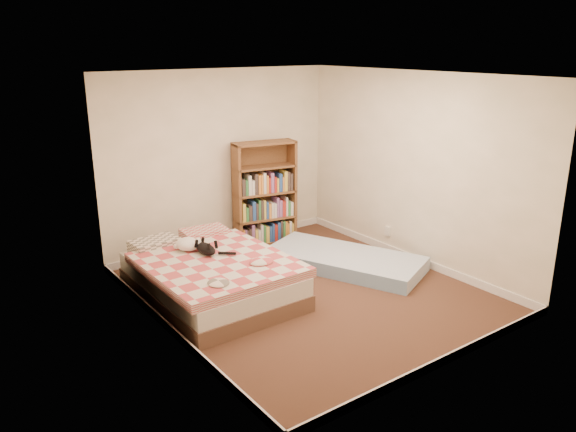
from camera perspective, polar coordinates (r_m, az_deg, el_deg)
room at (r=6.31m, az=2.06°, el=2.24°), size 3.51×4.01×2.51m
bed at (r=6.60m, az=-7.94°, el=-5.96°), size 1.53×2.07×0.55m
bookshelf at (r=8.17m, az=-2.45°, el=1.03°), size 0.95×0.46×1.50m
floor_mattress at (r=7.43m, az=5.72°, el=-4.49°), size 1.65×2.22×0.18m
black_cat at (r=6.57m, az=-8.47°, el=-3.21°), size 0.28×0.62×0.14m
white_dog at (r=6.69m, az=-10.06°, el=-2.82°), size 0.31×0.31×0.15m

